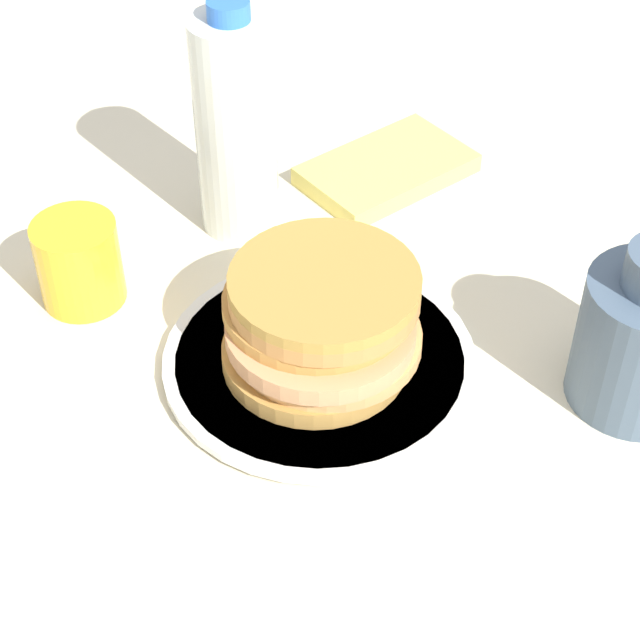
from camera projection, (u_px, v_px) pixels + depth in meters
ground_plane at (316, 370)px, 0.91m from camera, size 4.00×4.00×0.00m
plate at (320, 361)px, 0.91m from camera, size 0.27×0.27×0.01m
pancake_stack at (321, 319)px, 0.88m from camera, size 0.17×0.17×0.08m
juice_glass at (79, 262)px, 0.95m from camera, size 0.08×0.08×0.08m
water_bottle_mid at (236, 126)px, 0.99m from camera, size 0.08×0.08×0.23m
napkin at (387, 169)px, 1.11m from camera, size 0.20×0.15×0.02m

